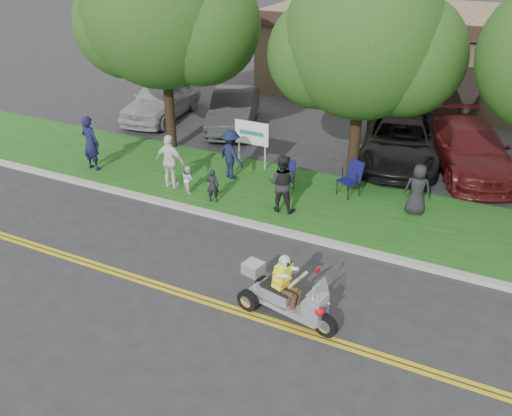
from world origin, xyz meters
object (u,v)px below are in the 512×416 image
at_px(lawn_chair_a, 352,176).
at_px(spectator_adult_mid, 282,183).
at_px(trike_scooter, 285,296).
at_px(lawn_chair_b, 287,173).
at_px(parked_car_far_left, 161,99).
at_px(parked_car_right, 469,149).
at_px(spectator_adult_right, 170,162).
at_px(parked_car_mid, 400,141).
at_px(parked_car_left, 234,110).
at_px(spectator_adult_left, 91,143).

distance_m(lawn_chair_a, spectator_adult_mid, 2.47).
relative_size(trike_scooter, lawn_chair_b, 2.52).
bearing_deg(parked_car_far_left, parked_car_right, -8.89).
relative_size(trike_scooter, parked_car_right, 0.43).
bearing_deg(parked_car_right, spectator_adult_right, -168.26).
distance_m(lawn_chair_a, parked_car_mid, 3.58).
distance_m(trike_scooter, lawn_chair_a, 6.27).
distance_m(lawn_chair_b, parked_car_mid, 4.82).
height_order(parked_car_left, parked_car_right, parked_car_right).
xyz_separation_m(spectator_adult_mid, parked_car_left, (-4.82, 5.96, -0.19)).
relative_size(spectator_adult_right, parked_car_left, 0.36).
bearing_deg(parked_car_left, parked_car_far_left, 162.17).
relative_size(parked_car_far_left, parked_car_right, 0.89).
bearing_deg(parked_car_left, spectator_adult_left, -130.55).
height_order(spectator_adult_right, parked_car_mid, spectator_adult_right).
distance_m(lawn_chair_b, parked_car_far_left, 9.01).
bearing_deg(lawn_chair_a, trike_scooter, -56.35).
relative_size(trike_scooter, spectator_adult_right, 1.36).
bearing_deg(trike_scooter, parked_car_mid, 100.48).
xyz_separation_m(spectator_adult_mid, parked_car_right, (4.49, 5.71, -0.17)).
height_order(spectator_adult_mid, parked_car_far_left, spectator_adult_mid).
distance_m(parked_car_far_left, parked_car_mid, 10.51).
xyz_separation_m(trike_scooter, parked_car_far_left, (-10.31, 10.14, 0.29)).
xyz_separation_m(trike_scooter, spectator_adult_right, (-5.80, 4.22, 0.43)).
height_order(lawn_chair_a, parked_car_right, parked_car_right).
distance_m(spectator_adult_left, spectator_adult_mid, 7.06).
height_order(trike_scooter, parked_car_far_left, parked_car_far_left).
relative_size(parked_car_mid, parked_car_right, 1.02).
height_order(spectator_adult_left, parked_car_mid, spectator_adult_left).
xyz_separation_m(lawn_chair_a, parked_car_right, (2.96, 3.78, 0.07)).
relative_size(spectator_adult_right, parked_car_far_left, 0.36).
height_order(spectator_adult_left, parked_car_far_left, spectator_adult_left).
bearing_deg(lawn_chair_a, spectator_adult_right, -129.73).
bearing_deg(spectator_adult_left, trike_scooter, 159.78).
bearing_deg(trike_scooter, lawn_chair_b, 124.73).
relative_size(spectator_adult_left, parked_car_right, 0.34).
xyz_separation_m(spectator_adult_left, parked_car_mid, (9.24, 5.53, -0.27)).
relative_size(lawn_chair_b, spectator_adult_right, 0.54).
xyz_separation_m(spectator_adult_right, parked_car_mid, (5.99, 5.55, -0.20)).
relative_size(parked_car_left, parked_car_right, 0.87).
bearing_deg(parked_car_mid, parked_car_left, 164.58).
bearing_deg(parked_car_right, trike_scooter, -127.26).
relative_size(spectator_adult_right, parked_car_right, 0.32).
bearing_deg(parked_car_mid, spectator_adult_left, -160.27).
relative_size(lawn_chair_b, spectator_adult_left, 0.50).
height_order(lawn_chair_b, parked_car_left, parked_car_left).
bearing_deg(spectator_adult_right, trike_scooter, 144.29).
bearing_deg(spectator_adult_right, parked_car_far_left, -52.40).
bearing_deg(lawn_chair_b, parked_car_mid, 56.01).
relative_size(spectator_adult_left, parked_car_mid, 0.34).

